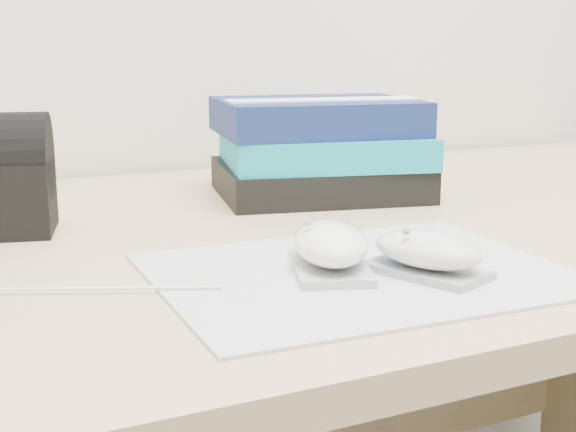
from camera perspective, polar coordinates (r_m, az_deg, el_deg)
name	(u,v)px	position (r m, az deg, el deg)	size (l,w,h in m)	color
desk	(275,393)	(1.03, -0.93, -12.45)	(1.60, 0.80, 0.73)	tan
mousepad	(360,273)	(0.70, 5.13, -4.04)	(0.35, 0.27, 0.00)	#9B9AA2
mouse_rear	(330,247)	(0.70, 3.04, -2.21)	(0.10, 0.13, 0.05)	#ADADB0
mouse_front	(427,253)	(0.70, 9.86, -2.64)	(0.09, 0.12, 0.04)	gray
usb_cable	(80,289)	(0.67, -14.59, -5.03)	(0.00, 0.00, 0.23)	white
book_stack	(319,148)	(1.05, 2.25, 4.84)	(0.30, 0.26, 0.13)	black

